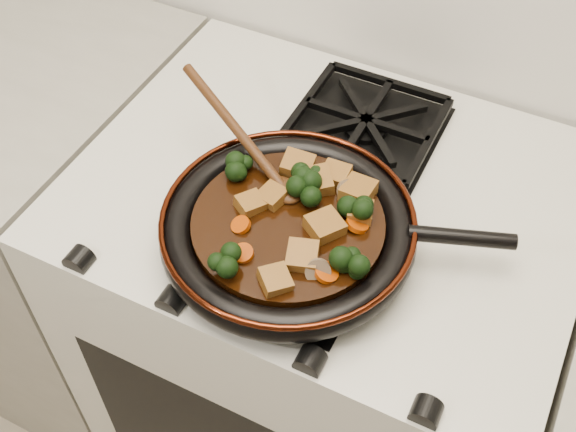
% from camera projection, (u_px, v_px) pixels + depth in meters
% --- Properties ---
extents(stove, '(0.76, 0.60, 0.90)m').
position_uv_depth(stove, '(319.00, 342.00, 1.42)').
color(stove, beige).
rests_on(stove, ground).
extents(burner_grate_front, '(0.23, 0.23, 0.03)m').
position_uv_depth(burner_grate_front, '(288.00, 248.00, 0.99)').
color(burner_grate_front, black).
rests_on(burner_grate_front, stove).
extents(burner_grate_back, '(0.23, 0.23, 0.03)m').
position_uv_depth(burner_grate_back, '(366.00, 125.00, 1.15)').
color(burner_grate_back, black).
rests_on(burner_grate_back, stove).
extents(skillet, '(0.46, 0.35, 0.05)m').
position_uv_depth(skillet, '(290.00, 229.00, 0.97)').
color(skillet, black).
rests_on(skillet, burner_grate_front).
extents(braising_sauce, '(0.26, 0.26, 0.02)m').
position_uv_depth(braising_sauce, '(288.00, 226.00, 0.97)').
color(braising_sauce, black).
rests_on(braising_sauce, skillet).
extents(tofu_cube_0, '(0.05, 0.05, 0.03)m').
position_uv_depth(tofu_cube_0, '(275.00, 280.00, 0.89)').
color(tofu_cube_0, brown).
rests_on(tofu_cube_0, braising_sauce).
extents(tofu_cube_1, '(0.04, 0.04, 0.02)m').
position_uv_depth(tofu_cube_1, '(336.00, 175.00, 1.01)').
color(tofu_cube_1, brown).
rests_on(tofu_cube_1, braising_sauce).
extents(tofu_cube_2, '(0.05, 0.05, 0.03)m').
position_uv_depth(tofu_cube_2, '(302.00, 257.00, 0.91)').
color(tofu_cube_2, brown).
rests_on(tofu_cube_2, braising_sauce).
extents(tofu_cube_3, '(0.04, 0.05, 0.03)m').
position_uv_depth(tofu_cube_3, '(358.00, 191.00, 0.99)').
color(tofu_cube_3, brown).
rests_on(tofu_cube_3, braising_sauce).
extents(tofu_cube_4, '(0.06, 0.06, 0.03)m').
position_uv_depth(tofu_cube_4, '(325.00, 226.00, 0.95)').
color(tofu_cube_4, brown).
rests_on(tofu_cube_4, braising_sauce).
extents(tofu_cube_5, '(0.05, 0.05, 0.03)m').
position_uv_depth(tofu_cube_5, '(250.00, 204.00, 0.97)').
color(tofu_cube_5, brown).
rests_on(tofu_cube_5, braising_sauce).
extents(tofu_cube_6, '(0.06, 0.06, 0.03)m').
position_uv_depth(tofu_cube_6, '(316.00, 182.00, 1.00)').
color(tofu_cube_6, brown).
rests_on(tofu_cube_6, braising_sauce).
extents(tofu_cube_7, '(0.05, 0.05, 0.03)m').
position_uv_depth(tofu_cube_7, '(297.00, 166.00, 1.02)').
color(tofu_cube_7, brown).
rests_on(tofu_cube_7, braising_sauce).
extents(tofu_cube_8, '(0.04, 0.04, 0.02)m').
position_uv_depth(tofu_cube_8, '(360.00, 212.00, 0.96)').
color(tofu_cube_8, brown).
rests_on(tofu_cube_8, braising_sauce).
extents(tofu_cube_9, '(0.04, 0.04, 0.02)m').
position_uv_depth(tofu_cube_9, '(272.00, 196.00, 0.98)').
color(tofu_cube_9, brown).
rests_on(tofu_cube_9, braising_sauce).
extents(broccoli_floret_0, '(0.09, 0.08, 0.07)m').
position_uv_depth(broccoli_floret_0, '(306.00, 189.00, 0.98)').
color(broccoli_floret_0, black).
rests_on(broccoli_floret_0, braising_sauce).
extents(broccoli_floret_1, '(0.07, 0.07, 0.06)m').
position_uv_depth(broccoli_floret_1, '(353.00, 262.00, 0.91)').
color(broccoli_floret_1, black).
rests_on(broccoli_floret_1, braising_sauce).
extents(broccoli_floret_2, '(0.07, 0.06, 0.07)m').
position_uv_depth(broccoli_floret_2, '(359.00, 208.00, 0.96)').
color(broccoli_floret_2, black).
rests_on(broccoli_floret_2, braising_sauce).
extents(broccoli_floret_3, '(0.08, 0.08, 0.06)m').
position_uv_depth(broccoli_floret_3, '(240.00, 170.00, 1.01)').
color(broccoli_floret_3, black).
rests_on(broccoli_floret_3, braising_sauce).
extents(broccoli_floret_4, '(0.08, 0.07, 0.06)m').
position_uv_depth(broccoli_floret_4, '(307.00, 177.00, 1.00)').
color(broccoli_floret_4, black).
rests_on(broccoli_floret_4, braising_sauce).
extents(broccoli_floret_5, '(0.09, 0.08, 0.07)m').
position_uv_depth(broccoli_floret_5, '(227.00, 263.00, 0.90)').
color(broccoli_floret_5, black).
rests_on(broccoli_floret_5, braising_sauce).
extents(carrot_coin_0, '(0.03, 0.03, 0.02)m').
position_uv_depth(carrot_coin_0, '(241.00, 225.00, 0.95)').
color(carrot_coin_0, '#A73704').
rests_on(carrot_coin_0, braising_sauce).
extents(carrot_coin_1, '(0.03, 0.03, 0.01)m').
position_uv_depth(carrot_coin_1, '(243.00, 253.00, 0.92)').
color(carrot_coin_1, '#A73704').
rests_on(carrot_coin_1, braising_sauce).
extents(carrot_coin_2, '(0.03, 0.03, 0.02)m').
position_uv_depth(carrot_coin_2, '(326.00, 273.00, 0.90)').
color(carrot_coin_2, '#A73704').
rests_on(carrot_coin_2, braising_sauce).
extents(carrot_coin_3, '(0.03, 0.03, 0.01)m').
position_uv_depth(carrot_coin_3, '(260.00, 202.00, 0.98)').
color(carrot_coin_3, '#A73704').
rests_on(carrot_coin_3, braising_sauce).
extents(carrot_coin_4, '(0.03, 0.03, 0.02)m').
position_uv_depth(carrot_coin_4, '(357.00, 224.00, 0.95)').
color(carrot_coin_4, '#A73704').
rests_on(carrot_coin_4, braising_sauce).
extents(mushroom_slice_0, '(0.04, 0.04, 0.03)m').
position_uv_depth(mushroom_slice_0, '(357.00, 207.00, 0.97)').
color(mushroom_slice_0, brown).
rests_on(mushroom_slice_0, braising_sauce).
extents(mushroom_slice_1, '(0.04, 0.04, 0.03)m').
position_uv_depth(mushroom_slice_1, '(348.00, 191.00, 0.99)').
color(mushroom_slice_1, brown).
rests_on(mushroom_slice_1, braising_sauce).
extents(mushroom_slice_2, '(0.04, 0.04, 0.03)m').
position_uv_depth(mushroom_slice_2, '(318.00, 271.00, 0.90)').
color(mushroom_slice_2, brown).
rests_on(mushroom_slice_2, braising_sauce).
extents(wooden_spoon, '(0.15, 0.09, 0.25)m').
position_uv_depth(wooden_spoon, '(255.00, 153.00, 1.02)').
color(wooden_spoon, '#3F210D').
rests_on(wooden_spoon, braising_sauce).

